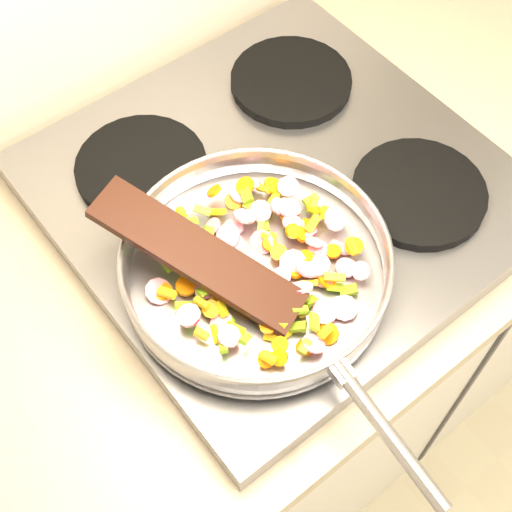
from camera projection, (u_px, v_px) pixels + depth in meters
base_cabinet at (502, 172)px, 1.68m from camera, size 3.00×0.65×0.86m
cooktop at (278, 192)px, 1.03m from camera, size 0.60×0.60×0.04m
grate_fl at (263, 302)px, 0.91m from camera, size 0.19×0.19×0.02m
grate_fr at (419, 193)px, 1.00m from camera, size 0.19×0.19×0.02m
grate_bl at (141, 167)px, 1.02m from camera, size 0.19×0.19×0.02m
grate_br at (291, 81)px, 1.11m from camera, size 0.19×0.19×0.02m
saute_pan at (257, 264)px, 0.89m from camera, size 0.38×0.55×0.05m
vegetable_heap at (263, 263)px, 0.90m from camera, size 0.29×0.29×0.05m
wooden_spatula at (198, 255)px, 0.87m from camera, size 0.17×0.28×0.08m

